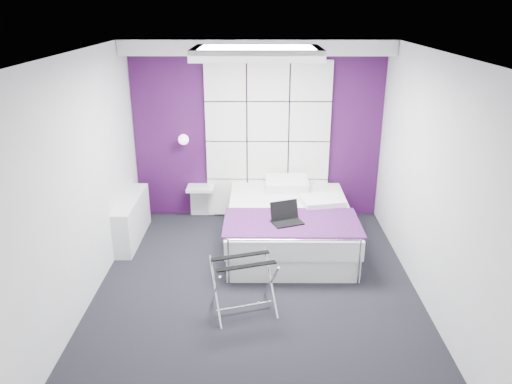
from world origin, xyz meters
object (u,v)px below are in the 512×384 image
nightstand (201,188)px  laptop (287,217)px  bed (289,225)px  radiator (132,219)px  wall_lamp (184,139)px  luggage_rack (244,286)px

nightstand → laptop: bearing=-48.5°
bed → nightstand: 1.54m
radiator → bed: (2.11, -0.15, -0.01)m
laptop → bed: bearing=62.0°
bed → laptop: (-0.06, -0.49, 0.32)m
wall_lamp → radiator: size_ratio=0.12×
wall_lamp → luggage_rack: bearing=-69.5°
radiator → luggage_rack: 2.31m
nightstand → luggage_rack: (0.71, -2.42, -0.18)m
bed → luggage_rack: bearing=-109.7°
nightstand → luggage_rack: size_ratio=0.65×
bed → luggage_rack: bed is taller
wall_lamp → nightstand: size_ratio=0.38×
nightstand → wall_lamp: bearing=169.4°
wall_lamp → radiator: 1.35m
bed → nightstand: (-1.26, 0.87, 0.19)m
wall_lamp → radiator: (-0.64, -0.76, -0.92)m
laptop → nightstand: bearing=110.3°
luggage_rack → radiator: bearing=115.1°
radiator → luggage_rack: (1.56, -1.70, 0.00)m
wall_lamp → bed: size_ratio=0.08×
wall_lamp → luggage_rack: 2.78m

